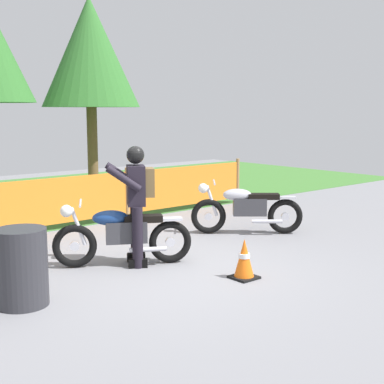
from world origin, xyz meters
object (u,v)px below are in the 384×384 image
at_px(motorcycle_trailing, 246,208).
at_px(rider_lead, 137,199).
at_px(motorcycle_lead, 122,234).
at_px(spare_drum, 22,267).
at_px(traffic_cone, 244,259).

relative_size(motorcycle_trailing, rider_lead, 0.93).
distance_m(motorcycle_lead, spare_drum, 1.85).
bearing_deg(spare_drum, traffic_cone, -19.54).
bearing_deg(spare_drum, rider_lead, 15.02).
xyz_separation_m(motorcycle_trailing, traffic_cone, (-1.90, -1.81, -0.20)).
height_order(rider_lead, traffic_cone, rider_lead).
distance_m(motorcycle_trailing, traffic_cone, 2.63).
height_order(motorcycle_lead, traffic_cone, motorcycle_lead).
height_order(motorcycle_trailing, rider_lead, rider_lead).
bearing_deg(motorcycle_lead, motorcycle_trailing, -144.78).
relative_size(motorcycle_lead, spare_drum, 1.99).
bearing_deg(rider_lead, spare_drum, 44.93).
bearing_deg(motorcycle_trailing, traffic_cone, 84.18).
distance_m(rider_lead, traffic_cone, 1.74).
relative_size(motorcycle_lead, rider_lead, 1.04).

